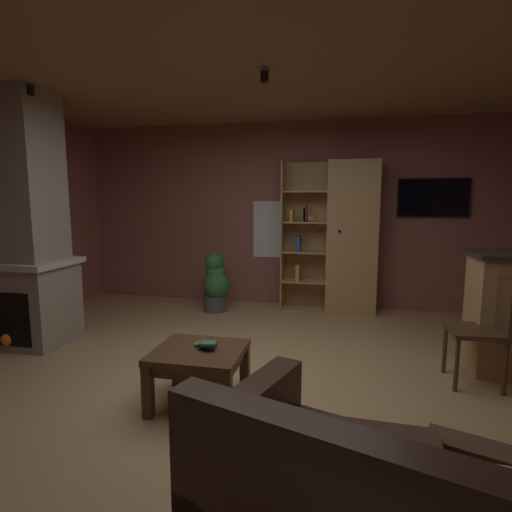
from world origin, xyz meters
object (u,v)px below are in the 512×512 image
object	(u,v)px
table_book_2	(209,343)
bookshelf_cabinet	(345,238)
stone_fireplace	(23,234)
coffee_table	(199,360)
potted_floor_plant	(216,283)
wall_mounted_tv	(433,198)
dining_chair	(487,324)
table_book_0	(203,344)
table_book_1	(207,345)

from	to	relation	value
table_book_2	bookshelf_cabinet	bearing A→B (deg)	71.30
stone_fireplace	bookshelf_cabinet	world-z (taller)	stone_fireplace
bookshelf_cabinet	coffee_table	distance (m)	3.15
stone_fireplace	coffee_table	size ratio (longest dim) A/B	3.99
potted_floor_plant	wall_mounted_tv	bearing A→B (deg)	11.34
table_book_2	potted_floor_plant	bearing A→B (deg)	106.86
bookshelf_cabinet	dining_chair	bearing A→B (deg)	-60.55
table_book_0	dining_chair	distance (m)	2.34
table_book_1	stone_fireplace	bearing A→B (deg)	159.12
table_book_0	table_book_1	xyz separation A→B (m)	(0.06, -0.07, 0.02)
table_book_0	potted_floor_plant	world-z (taller)	potted_floor_plant
table_book_1	wall_mounted_tv	distance (m)	3.91
potted_floor_plant	table_book_1	bearing A→B (deg)	-73.40
table_book_0	wall_mounted_tv	xyz separation A→B (m)	(2.18, 3.02, 1.12)
stone_fireplace	potted_floor_plant	size ratio (longest dim) A/B	3.21
bookshelf_cabinet	dining_chair	distance (m)	2.41
stone_fireplace	table_book_0	world-z (taller)	stone_fireplace
bookshelf_cabinet	wall_mounted_tv	world-z (taller)	bookshelf_cabinet
stone_fireplace	wall_mounted_tv	bearing A→B (deg)	26.24
table_book_0	bookshelf_cabinet	bearing A→B (deg)	69.57
coffee_table	table_book_0	world-z (taller)	table_book_0
table_book_2	potted_floor_plant	world-z (taller)	potted_floor_plant
dining_chair	wall_mounted_tv	size ratio (longest dim) A/B	1.02
dining_chair	table_book_2	bearing A→B (deg)	-158.72
dining_chair	stone_fireplace	bearing A→B (deg)	179.14
table_book_2	table_book_1	bearing A→B (deg)	152.07
table_book_2	wall_mounted_tv	world-z (taller)	wall_mounted_tv
bookshelf_cabinet	wall_mounted_tv	xyz separation A→B (m)	(1.13, 0.21, 0.55)
table_book_2	dining_chair	world-z (taller)	dining_chair
table_book_2	wall_mounted_tv	bearing A→B (deg)	55.79
coffee_table	table_book_0	xyz separation A→B (m)	(0.01, 0.07, 0.10)
table_book_1	table_book_0	bearing A→B (deg)	129.97
table_book_0	dining_chair	xyz separation A→B (m)	(2.21, 0.76, 0.08)
bookshelf_cabinet	table_book_1	xyz separation A→B (m)	(-0.99, -2.88, -0.55)
table_book_1	potted_floor_plant	xyz separation A→B (m)	(-0.75, 2.51, -0.07)
stone_fireplace	potted_floor_plant	xyz separation A→B (m)	(1.59, 1.62, -0.79)
bookshelf_cabinet	potted_floor_plant	world-z (taller)	bookshelf_cabinet
wall_mounted_tv	dining_chair	bearing A→B (deg)	-89.21
table_book_1	potted_floor_plant	bearing A→B (deg)	106.60
stone_fireplace	potted_floor_plant	bearing A→B (deg)	45.62
stone_fireplace	coffee_table	distance (m)	2.58
table_book_2	potted_floor_plant	xyz separation A→B (m)	(-0.76, 2.52, -0.09)
wall_mounted_tv	potted_floor_plant	bearing A→B (deg)	-168.66
coffee_table	table_book_0	distance (m)	0.12
bookshelf_cabinet	table_book_1	bearing A→B (deg)	-109.01
coffee_table	wall_mounted_tv	world-z (taller)	wall_mounted_tv
stone_fireplace	table_book_1	xyz separation A→B (m)	(2.34, -0.89, -0.72)
coffee_table	potted_floor_plant	distance (m)	2.61
stone_fireplace	table_book_2	xyz separation A→B (m)	(2.35, -0.90, -0.70)
table_book_1	dining_chair	world-z (taller)	dining_chair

